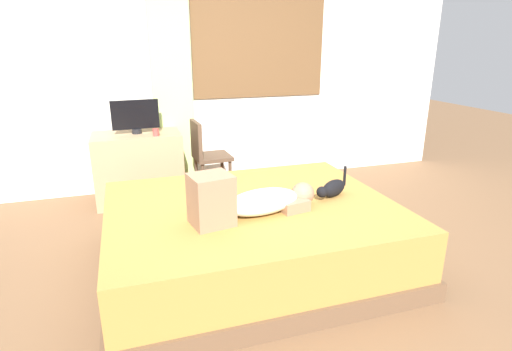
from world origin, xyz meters
The scene contains 10 objects.
ground_plane centered at (0.00, 0.00, 0.00)m, with size 16.00×16.00×0.00m, color brown.
back_wall_with_window centered at (0.02, 2.21, 1.46)m, with size 6.40×0.14×2.90m.
bed centered at (-0.05, 0.13, 0.25)m, with size 2.15×1.74×0.51m.
person_lying centered at (-0.12, -0.07, 0.62)m, with size 0.94×0.41×0.34m.
cat centered at (0.60, 0.08, 0.57)m, with size 0.33×0.22×0.21m.
desk centered at (-0.79, 1.82, 0.37)m, with size 0.90×0.56×0.74m.
tv_monitor centered at (-0.78, 1.82, 0.92)m, with size 0.48×0.10×0.35m.
cup centered at (-0.60, 1.64, 0.78)m, with size 0.06×0.06×0.08m, color #B23D38.
chair_by_desk centered at (-0.08, 1.66, 0.51)m, with size 0.40×0.40×0.86m.
curtain_left centered at (-0.35, 2.10, 1.24)m, with size 0.44×0.06×2.49m, color #ADCC75.
Camera 1 is at (-0.88, -2.56, 1.65)m, focal length 28.62 mm.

